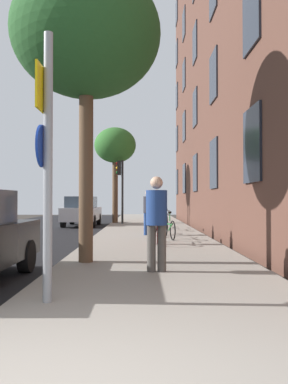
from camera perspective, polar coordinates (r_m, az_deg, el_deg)
name	(u,v)px	position (r m, az deg, el deg)	size (l,w,h in m)	color
ground_plane	(70,233)	(17.73, -10.72, -5.82)	(41.80, 41.80, 0.00)	#332D28
road_asphalt	(22,233)	(18.22, -17.26, -5.64)	(7.00, 38.00, 0.01)	black
sidewalk	(149,231)	(17.44, 0.72, -5.72)	(4.20, 38.00, 0.12)	gray
sign_post	(46,152)	(5.37, -13.96, 5.64)	(0.16, 0.60, 3.55)	gray
traffic_light	(121,180)	(22.19, -3.40, 1.76)	(0.43, 0.24, 3.58)	black
tree_near	(86,36)	(9.29, -8.33, 21.46)	(3.24, 3.24, 6.32)	brown
tree_far	(115,147)	(23.21, -4.19, 6.57)	(2.42, 2.42, 5.56)	brown
bicycle_0	(163,231)	(12.00, 2.71, -5.71)	(0.42, 1.73, 0.96)	black
bicycle_1	(169,228)	(13.56, 3.59, -5.23)	(0.49, 1.67, 0.94)	black
bicycle_2	(158,225)	(15.30, 2.10, -4.81)	(0.53, 1.62, 0.91)	black
bicycle_3	(166,222)	(17.36, 3.21, -4.31)	(0.42, 1.72, 0.95)	black
bicycle_4	(153,220)	(18.92, 1.36, -4.00)	(0.42, 1.71, 0.98)	black
pedestrian_0	(157,217)	(7.36, 1.83, -3.65)	(0.55, 0.55, 1.77)	#4C4742
pedestrian_1	(156,213)	(11.89, 1.81, -3.04)	(0.41, 0.41, 1.64)	maroon
pedestrian_2	(148,209)	(14.91, 0.63, -2.50)	(0.54, 0.54, 1.71)	navy
car_1	(82,211)	(21.99, -8.97, -2.72)	(1.78, 4.13, 1.62)	#B7B7BC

